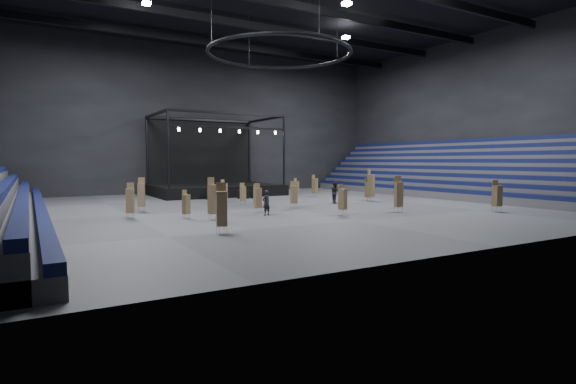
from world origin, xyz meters
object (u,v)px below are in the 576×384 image
chair_stack_11 (243,193)px  chair_stack_16 (186,204)px  stage (213,182)px  man_center (266,203)px  flight_case_mid (243,194)px  chair_stack_8 (368,189)px  chair_stack_3 (371,185)px  chair_stack_14 (294,194)px  chair_stack_0 (258,198)px  chair_stack_17 (224,190)px  chair_stack_15 (296,187)px  crew_member (335,193)px  chair_stack_6 (222,208)px  chair_stack_13 (315,185)px  chair_stack_10 (497,195)px  chair_stack_12 (141,194)px  chair_stack_2 (213,198)px  chair_stack_1 (257,195)px  chair_stack_7 (400,193)px  chair_stack_4 (399,194)px  flight_case_left (213,195)px  chair_stack_9 (130,200)px  chair_stack_5 (343,199)px  flight_case_right (256,194)px

chair_stack_11 → chair_stack_16: chair_stack_16 is taller
stage → man_center: (-3.84, -21.20, -0.53)m
flight_case_mid → chair_stack_8: 12.92m
chair_stack_3 → chair_stack_14: bearing=169.1°
chair_stack_0 → chair_stack_17: (1.03, 9.34, -0.04)m
chair_stack_15 → crew_member: bearing=-110.8°
flight_case_mid → chair_stack_8: size_ratio=0.56×
chair_stack_6 → man_center: 8.64m
chair_stack_16 → crew_member: size_ratio=1.00×
stage → chair_stack_0: 20.04m
chair_stack_13 → chair_stack_15: 2.12m
chair_stack_3 → crew_member: (-4.24, 0.05, -0.59)m
flight_case_mid → chair_stack_17: (-3.50, -3.37, 0.73)m
chair_stack_10 → chair_stack_17: chair_stack_10 is taller
chair_stack_11 → chair_stack_12: size_ratio=0.74×
chair_stack_17 → stage: bearing=53.1°
chair_stack_2 → man_center: size_ratio=1.56×
chair_stack_1 → chair_stack_7: bearing=-32.0°
chair_stack_0 → crew_member: chair_stack_0 is taller
man_center → chair_stack_15: bearing=-148.0°
chair_stack_17 → chair_stack_4: bearing=-80.4°
flight_case_left → chair_stack_9: size_ratio=0.51×
chair_stack_3 → chair_stack_16: chair_stack_3 is taller
chair_stack_1 → chair_stack_11: size_ratio=0.97×
chair_stack_4 → chair_stack_0: bearing=172.6°
stage → chair_stack_4: stage is taller
chair_stack_13 → chair_stack_4: bearing=-120.9°
chair_stack_3 → chair_stack_12: bearing=153.8°
chair_stack_10 → chair_stack_15: (-6.22, 19.63, -0.22)m
chair_stack_5 → chair_stack_7: size_ratio=0.97×
chair_stack_13 → chair_stack_16: 21.05m
chair_stack_12 → chair_stack_13: size_ratio=1.09×
flight_case_mid → chair_stack_14: size_ratio=0.57×
chair_stack_6 → chair_stack_7: chair_stack_6 is taller
stage → man_center: bearing=-100.3°
chair_stack_8 → chair_stack_10: 12.71m
chair_stack_6 → chair_stack_14: size_ratio=1.24×
chair_stack_10 → man_center: 17.81m
chair_stack_9 → chair_stack_4: bearing=4.8°
chair_stack_13 → chair_stack_8: bearing=-96.5°
stage → chair_stack_3: bearing=-57.6°
chair_stack_5 → chair_stack_11: size_ratio=1.14×
chair_stack_2 → flight_case_right: bearing=36.8°
chair_stack_4 → chair_stack_15: (0.38, 15.86, -0.35)m
chair_stack_5 → chair_stack_11: 10.78m
chair_stack_5 → chair_stack_4: bearing=-27.5°
chair_stack_2 → chair_stack_14: bearing=5.8°
flight_case_right → chair_stack_7: chair_stack_7 is taller
chair_stack_11 → man_center: chair_stack_11 is taller
chair_stack_5 → crew_member: size_ratio=1.14×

